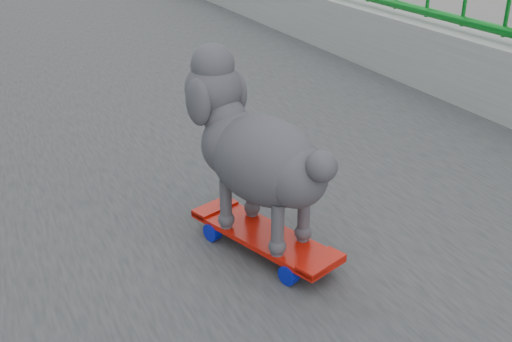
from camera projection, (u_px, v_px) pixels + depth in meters
The scene contains 3 objects.
railing at pixel (217, 131), 1.84m from camera, with size 3.00×24.00×1.42m.
skateboard at pixel (264, 238), 1.59m from camera, with size 0.28×0.47×0.06m.
poodle at pixel (257, 150), 1.51m from camera, with size 0.32×0.49×0.43m.
Camera 1 is at (-0.61, -1.61, 7.88)m, focal length 42.00 mm.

